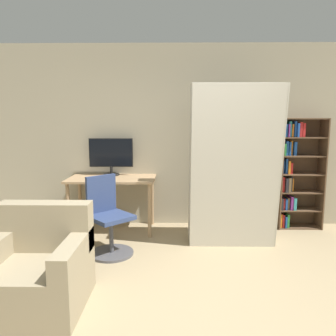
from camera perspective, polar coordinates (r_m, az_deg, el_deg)
The scene contains 9 objects.
ground_plane at distance 2.79m, azimuth 5.97°, elevation -26.79°, with size 16.00×16.00×0.00m, color #9E8966.
wall_back at distance 4.97m, azimuth 3.49°, elevation 5.53°, with size 8.00×0.06×2.70m.
desk at distance 4.76m, azimuth -9.71°, elevation -2.90°, with size 1.23×0.68×0.78m.
monitor at distance 4.91m, azimuth -9.90°, elevation 2.29°, with size 0.65×0.24×0.55m.
office_chair at distance 4.03m, azimuth -10.33°, elevation -9.33°, with size 0.62×0.62×0.94m.
bookshelf at distance 5.19m, azimuth 21.19°, elevation -0.76°, with size 0.64×0.31×1.62m.
mattress_near at distance 4.09m, azimuth 11.64°, elevation 0.04°, with size 1.09×0.45×2.04m.
mattress_far at distance 4.33m, azimuth 11.05°, elevation 0.52°, with size 1.09×0.40×2.04m.
armchair at distance 3.19m, azimuth -21.87°, elevation -15.96°, with size 0.85×0.80×0.85m.
Camera 1 is at (-0.22, -2.26, 1.61)m, focal length 35.00 mm.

